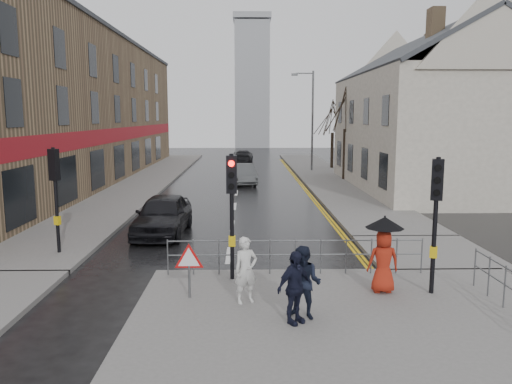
{
  "coord_description": "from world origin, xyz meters",
  "views": [
    {
      "loc": [
        0.58,
        -12.84,
        4.49
      ],
      "look_at": [
        0.92,
        3.99,
        1.95
      ],
      "focal_mm": 35.0,
      "sensor_mm": 36.0,
      "label": 1
    }
  ],
  "objects_px": {
    "pedestrian_with_umbrella": "(384,250)",
    "car_mid": "(243,174)",
    "pedestrian_d": "(294,287)",
    "pedestrian_b": "(304,283)",
    "pedestrian_a": "(246,270)",
    "car_parked": "(163,215)"
  },
  "relations": [
    {
      "from": "pedestrian_b",
      "to": "pedestrian_d",
      "type": "xyz_separation_m",
      "value": [
        -0.23,
        -0.26,
        -0.01
      ]
    },
    {
      "from": "pedestrian_a",
      "to": "pedestrian_b",
      "type": "xyz_separation_m",
      "value": [
        1.26,
        -0.95,
        0.01
      ]
    },
    {
      "from": "car_mid",
      "to": "car_parked",
      "type": "bearing_deg",
      "value": -109.37
    },
    {
      "from": "pedestrian_d",
      "to": "car_mid",
      "type": "height_order",
      "value": "pedestrian_d"
    },
    {
      "from": "pedestrian_b",
      "to": "car_mid",
      "type": "distance_m",
      "value": 22.97
    },
    {
      "from": "car_parked",
      "to": "car_mid",
      "type": "relative_size",
      "value": 1.09
    },
    {
      "from": "pedestrian_a",
      "to": "pedestrian_d",
      "type": "xyz_separation_m",
      "value": [
        1.02,
        -1.21,
        -0.0
      ]
    },
    {
      "from": "pedestrian_with_umbrella",
      "to": "car_mid",
      "type": "bearing_deg",
      "value": 99.64
    },
    {
      "from": "pedestrian_with_umbrella",
      "to": "car_mid",
      "type": "distance_m",
      "value": 21.63
    },
    {
      "from": "pedestrian_b",
      "to": "car_parked",
      "type": "bearing_deg",
      "value": 142.99
    },
    {
      "from": "pedestrian_a",
      "to": "pedestrian_with_umbrella",
      "type": "relative_size",
      "value": 0.82
    },
    {
      "from": "pedestrian_with_umbrella",
      "to": "pedestrian_d",
      "type": "xyz_separation_m",
      "value": [
        -2.4,
        -1.86,
        -0.3
      ]
    },
    {
      "from": "pedestrian_a",
      "to": "car_parked",
      "type": "height_order",
      "value": "pedestrian_a"
    },
    {
      "from": "pedestrian_a",
      "to": "pedestrian_b",
      "type": "bearing_deg",
      "value": -61.79
    },
    {
      "from": "pedestrian_with_umbrella",
      "to": "pedestrian_d",
      "type": "bearing_deg",
      "value": -142.19
    },
    {
      "from": "pedestrian_b",
      "to": "car_mid",
      "type": "height_order",
      "value": "pedestrian_b"
    },
    {
      "from": "pedestrian_b",
      "to": "pedestrian_a",
      "type": "bearing_deg",
      "value": 168.24
    },
    {
      "from": "pedestrian_b",
      "to": "car_mid",
      "type": "xyz_separation_m",
      "value": [
        -1.46,
        22.92,
        -0.26
      ]
    },
    {
      "from": "pedestrian_b",
      "to": "pedestrian_d",
      "type": "height_order",
      "value": "pedestrian_b"
    },
    {
      "from": "pedestrian_b",
      "to": "car_mid",
      "type": "bearing_deg",
      "value": 119.01
    },
    {
      "from": "pedestrian_d",
      "to": "pedestrian_b",
      "type": "bearing_deg",
      "value": 9.73
    },
    {
      "from": "pedestrian_a",
      "to": "car_mid",
      "type": "height_order",
      "value": "pedestrian_a"
    }
  ]
}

